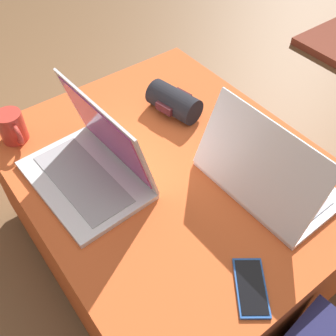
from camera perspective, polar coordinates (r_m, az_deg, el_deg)
name	(u,v)px	position (r m, az deg, el deg)	size (l,w,h in m)	color
ground_plane	(170,244)	(1.52, 0.35, -11.01)	(14.00, 14.00, 0.00)	brown
ottoman	(171,209)	(1.34, 0.40, -6.01)	(1.01, 0.83, 0.45)	maroon
laptop_near	(92,164)	(1.12, -11.00, 0.62)	(0.38, 0.27, 0.26)	silver
laptop_far	(265,175)	(1.10, 13.91, -1.04)	(0.38, 0.25, 0.24)	silver
cell_phone	(251,287)	(0.96, 11.95, -16.58)	(0.16, 0.14, 0.01)	#1E4C9E
wrist_brace	(174,102)	(1.32, 0.87, 9.60)	(0.19, 0.12, 0.09)	black
coffee_mug	(12,127)	(1.30, -21.65, 5.50)	(0.12, 0.08, 0.10)	red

